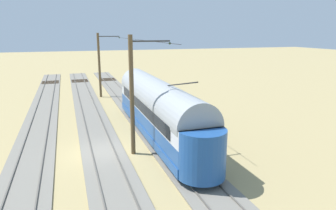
{
  "coord_description": "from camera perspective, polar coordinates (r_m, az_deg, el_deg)",
  "views": [
    {
      "loc": [
        1.89,
        19.19,
        7.8
      ],
      "look_at": [
        -5.2,
        -1.96,
        2.37
      ],
      "focal_mm": 32.53,
      "sensor_mm": 36.0,
      "label": 1
    }
  ],
  "objects": [
    {
      "name": "track_adjacent_siding",
      "position": [
        21.07,
        -12.2,
        -8.22
      ],
      "size": [
        2.8,
        80.0,
        0.18
      ],
      "color": "slate",
      "rests_on": "ground"
    },
    {
      "name": "catenary_pole_mid_near",
      "position": [
        19.15,
        -6.6,
        2.02
      ],
      "size": [
        2.73,
        0.28,
        7.61
      ],
      "color": "brown",
      "rests_on": "ground"
    },
    {
      "name": "vintage_streetcar",
      "position": [
        22.73,
        -1.93,
        -0.43
      ],
      "size": [
        2.65,
        18.22,
        5.14
      ],
      "color": "#1E4C93",
      "rests_on": "ground"
    },
    {
      "name": "track_third_siding",
      "position": [
        21.13,
        -24.23,
        -9.1
      ],
      "size": [
        2.8,
        80.0,
        0.18
      ],
      "color": "slate",
      "rests_on": "ground"
    },
    {
      "name": "ground_plane",
      "position": [
        20.8,
        -12.09,
        -8.67
      ],
      "size": [
        220.0,
        220.0,
        0.0
      ],
      "primitive_type": "plane",
      "color": "tan"
    },
    {
      "name": "track_streetcar_siding",
      "position": [
        21.9,
        -0.65,
        -7.04
      ],
      "size": [
        2.8,
        80.0,
        0.18
      ],
      "color": "slate",
      "rests_on": "ground"
    },
    {
      "name": "catenary_pole_foreground",
      "position": [
        37.39,
        -12.65,
        7.45
      ],
      "size": [
        2.73,
        0.28,
        7.61
      ],
      "color": "brown",
      "rests_on": "ground"
    },
    {
      "name": "overhead_wire_run",
      "position": [
        28.97,
        -6.32,
        12.14
      ],
      "size": [
        2.52,
        22.62,
        0.18
      ],
      "color": "black",
      "rests_on": "ground"
    }
  ]
}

